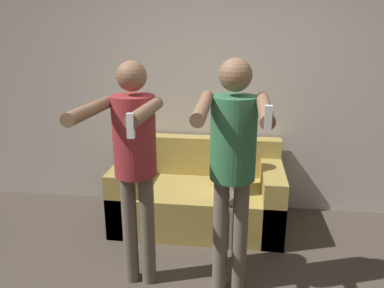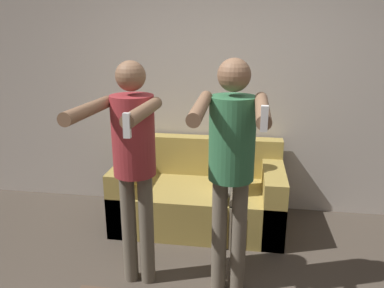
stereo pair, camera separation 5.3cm
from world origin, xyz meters
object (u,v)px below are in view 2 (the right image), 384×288
Objects in this scene: person_standing_left at (133,153)px; person_seated at (230,174)px; couch at (200,196)px; person_standing_right at (231,154)px.

person_standing_left is 1.13m from person_seated.
couch is 0.95× the size of person_standing_right.
person_standing_left is 1.48× the size of person_seated.
person_seated is (0.31, -0.19, 0.33)m from couch.
person_standing_right is 1.50× the size of person_seated.
couch is 0.49m from person_seated.
person_seated is at bearing 51.75° from person_standing_left.
person_standing_left is at bearing -179.58° from person_standing_right.
couch is at bearing 147.64° from person_seated.
couch is at bearing 108.66° from person_standing_right.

